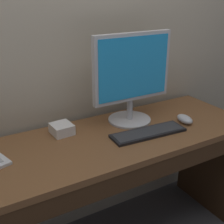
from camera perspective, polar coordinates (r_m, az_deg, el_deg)
name	(u,v)px	position (r m, az deg, el deg)	size (l,w,h in m)	color
desk	(93,176)	(1.66, -3.66, -11.95)	(1.89, 0.58, 0.77)	brown
external_monitor	(132,74)	(1.70, 3.80, 7.12)	(0.48, 0.25, 0.52)	#B7B7BC
wired_keyboard	(148,133)	(1.66, 6.83, -3.87)	(0.43, 0.15, 0.02)	black
computer_mouse	(185,119)	(1.83, 13.50, -1.30)	(0.07, 0.12, 0.04)	#B7B7BC
external_drive_box	(62,129)	(1.66, -9.41, -3.15)	(0.11, 0.12, 0.06)	silver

